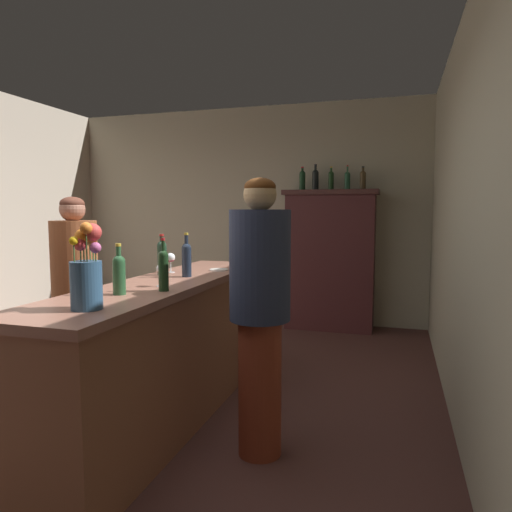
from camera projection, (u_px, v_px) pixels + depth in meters
floor at (71, 435)px, 3.05m from camera, size 9.23×9.23×0.00m
wall_back at (244, 214)px, 6.34m from camera, size 4.93×0.12×2.84m
wall_right at (498, 220)px, 2.19m from camera, size 0.12×7.22×2.84m
bar_counter at (166, 351)px, 3.19m from camera, size 0.60×2.56×0.99m
display_cabinet at (330, 257)px, 5.73m from camera, size 1.14×0.46×1.72m
wine_bottle_pinot at (119, 272)px, 2.62m from camera, size 0.07×0.07×0.29m
wine_bottle_riesling at (162, 256)px, 3.43m from camera, size 0.07×0.07×0.30m
wine_bottle_rose at (187, 258)px, 3.33m from camera, size 0.07×0.07×0.32m
wine_bottle_syrah at (163, 268)px, 2.74m from camera, size 0.06×0.06×0.32m
wine_glass_front at (162, 270)px, 2.91m from camera, size 0.07×0.07×0.14m
wine_glass_mid at (170, 259)px, 3.57m from camera, size 0.07×0.07×0.15m
flower_arrangement at (87, 270)px, 2.22m from camera, size 0.15×0.15×0.42m
cheese_plate at (219, 270)px, 3.70m from camera, size 0.15×0.15×0.01m
display_bottle_left at (302, 180)px, 5.75m from camera, size 0.07×0.07×0.29m
display_bottle_midleft at (315, 179)px, 5.70m from camera, size 0.08×0.08×0.32m
display_bottle_center at (331, 179)px, 5.64m from camera, size 0.07×0.07×0.28m
display_bottle_midright at (347, 180)px, 5.59m from camera, size 0.07×0.07×0.29m
display_bottle_right at (363, 179)px, 5.53m from camera, size 0.07×0.07×0.27m
patron_by_cabinet at (75, 289)px, 3.61m from camera, size 0.35×0.35×1.57m
bartender at (260, 306)px, 2.73m from camera, size 0.36×0.36×1.65m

